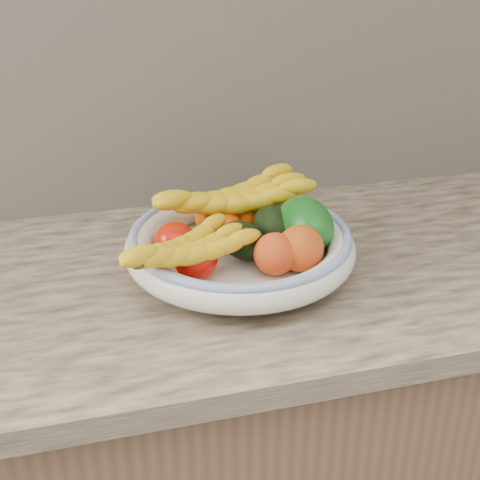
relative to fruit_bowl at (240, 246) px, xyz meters
name	(u,v)px	position (x,y,z in m)	size (l,w,h in m)	color
kitchen_counter	(237,451)	(0.00, 0.03, -0.48)	(2.44, 0.66, 1.40)	brown
fruit_bowl	(240,246)	(0.00, 0.00, 0.00)	(0.39, 0.39, 0.08)	white
clementine_back_left	(210,219)	(-0.03, 0.11, 0.01)	(0.06, 0.06, 0.05)	#DA5E04
clementine_back_right	(245,217)	(0.04, 0.10, 0.01)	(0.06, 0.06, 0.05)	#F35705
clementine_back_mid	(226,225)	(-0.01, 0.08, 0.01)	(0.06, 0.06, 0.05)	#FE5305
clementine_extra	(215,229)	(-0.03, 0.07, 0.01)	(0.05, 0.05, 0.05)	#F26005
tomato_left	(175,240)	(-0.11, 0.02, 0.01)	(0.07, 0.07, 0.06)	red
tomato_near_left	(196,260)	(-0.09, -0.06, 0.01)	(0.07, 0.07, 0.06)	#BB0D07
avocado_center	(243,240)	(0.00, -0.01, 0.02)	(0.06, 0.09, 0.06)	black
avocado_right	(273,226)	(0.07, 0.03, 0.02)	(0.07, 0.10, 0.07)	black
green_mango	(305,224)	(0.12, 0.00, 0.03)	(0.08, 0.13, 0.09)	#0F5013
peach_front	(275,254)	(0.04, -0.07, 0.02)	(0.07, 0.07, 0.07)	orange
peach_right	(300,248)	(0.08, -0.07, 0.02)	(0.08, 0.08, 0.08)	orange
banana_bunch_back	(232,203)	(0.01, 0.09, 0.04)	(0.31, 0.11, 0.09)	yellow
banana_bunch_front	(186,253)	(-0.10, -0.07, 0.03)	(0.25, 0.10, 0.07)	yellow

